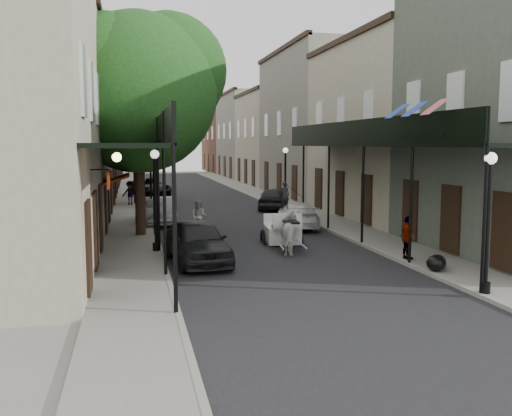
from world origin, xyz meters
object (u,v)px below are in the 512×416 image
car_left_mid (159,211)px  car_right_near (298,215)px  pedestrian_walking (199,217)px  car_left_near (198,242)px  lamppost_right_near (488,221)px  tree_near (147,87)px  tree_far (141,117)px  carriage (281,218)px  pedestrian_sidewalk_right (408,238)px  car_right_far (273,198)px  car_left_far (150,187)px  horse (291,233)px  lamppost_right_far (285,177)px  pedestrian_sidewalk_left (130,193)px  lamppost_left (156,199)px

car_left_mid → car_right_near: car_left_mid is taller
pedestrian_walking → car_right_near: size_ratio=0.36×
car_left_near → lamppost_right_near: bearing=-46.2°
tree_near → tree_far: (-0.05, 14.00, -0.65)m
tree_near → carriage: tree_near is taller
pedestrian_sidewalk_right → car_right_far: bearing=0.6°
pedestrian_sidewalk_right → car_left_far: (-7.80, 27.06, -0.11)m
pedestrian_walking → pedestrian_sidewalk_right: pedestrian_sidewalk_right is taller
car_left_far → pedestrian_walking: bearing=-96.3°
tree_near → horse: (4.99, -5.15, -5.72)m
lamppost_right_near → pedestrian_walking: (-6.10, 12.47, -1.28)m
tree_near → lamppost_right_far: bearing=43.3°
pedestrian_sidewalk_left → pedestrian_walking: bearing=92.9°
lamppost_left → carriage: 5.41m
tree_near → lamppost_right_near: 15.39m
lamppost_left → car_right_near: bearing=36.6°
carriage → car_left_near: 5.13m
horse → car_right_far: bearing=-96.0°
carriage → car_right_far: (2.58, 11.58, -0.31)m
lamppost_left → car_right_far: 15.17m
tree_near → lamppost_right_near: size_ratio=2.60×
car_left_mid → horse: bearing=-65.8°
car_left_near → lamppost_left: bearing=117.8°
pedestrian_sidewalk_left → tree_near: bearing=82.7°
pedestrian_sidewalk_right → car_right_far: 16.46m
tree_near → car_left_far: 20.28m
carriage → car_left_near: (-3.82, -3.42, -0.26)m
tree_far → pedestrian_walking: 14.79m
lamppost_left → car_left_far: (0.50, 23.61, -1.31)m
car_right_near → carriage: bearing=74.1°
lamppost_left → car_left_mid: lamppost_left is taller
pedestrian_sidewalk_left → car_left_far: pedestrian_sidewalk_left is taller
car_left_far → car_right_near: 19.54m
lamppost_right_far → car_right_near: 7.07m
pedestrian_walking → car_right_far: (5.60, 8.53, -0.08)m
pedestrian_sidewalk_left → car_right_far: bearing=146.2°
pedestrian_walking → lamppost_right_near: bearing=-39.9°
tree_near → tree_far: size_ratio=1.12×
car_left_far → car_right_near: (6.48, -18.44, -0.12)m
lamppost_right_far → car_right_far: size_ratio=0.92×
car_right_far → car_right_near: bearing=103.8°
lamppost_right_far → carriage: 11.07m
tree_near → car_right_far: tree_near is taller
pedestrian_sidewalk_left → pedestrian_sidewalk_right: pedestrian_sidewalk_left is taller
pedestrian_sidewalk_left → horse: bearing=97.2°
lamppost_right_far → car_left_mid: 8.79m
carriage → pedestrian_sidewalk_left: carriage is taller
lamppost_left → car_left_near: bearing=-57.0°
lamppost_right_far → carriage: bearing=-106.2°
horse → car_left_mid: bearing=-58.6°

